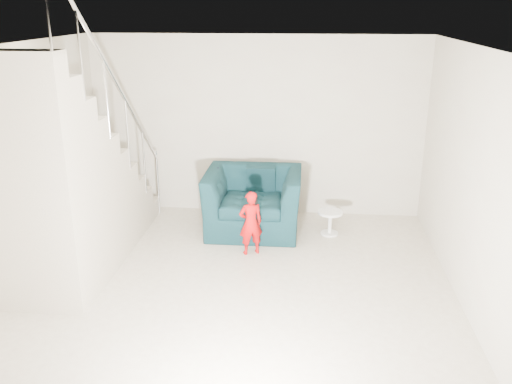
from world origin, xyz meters
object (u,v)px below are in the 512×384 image
armchair (253,201)px  side_table (330,219)px  staircase (70,196)px  toddler (251,223)px

armchair → side_table: bearing=-4.0°
side_table → staircase: staircase is taller
armchair → toddler: (0.05, -0.80, -0.01)m
toddler → armchair: bearing=-109.4°
staircase → side_table: bearing=23.6°
toddler → side_table: size_ratio=2.45×
armchair → toddler: 0.80m
side_table → toddler: bearing=-145.2°
armchair → side_table: armchair is taller
toddler → side_table: toddler is taller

